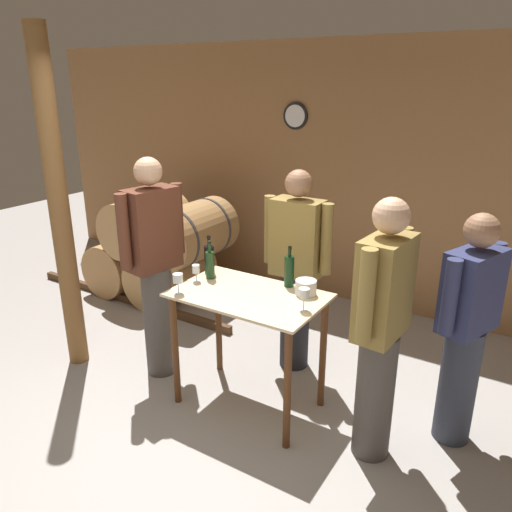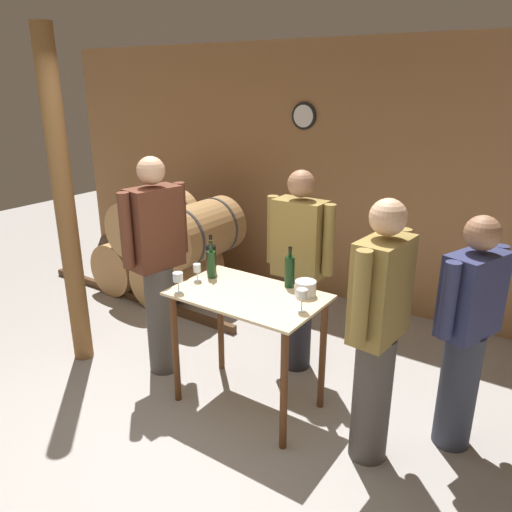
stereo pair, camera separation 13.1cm
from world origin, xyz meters
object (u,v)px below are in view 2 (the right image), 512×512
at_px(wine_bottle_center, 290,271).
at_px(person_visitor_with_scarf, 467,332).
at_px(wine_bottle_far_left, 211,258).
at_px(wine_glass_near_left, 197,269).
at_px(person_host, 378,331).
at_px(wooden_post, 65,207).
at_px(person_visitor_bearded, 157,263).
at_px(wine_glass_near_right, 302,294).
at_px(wine_bottle_left, 211,263).
at_px(ice_bucket, 305,288).
at_px(wine_glass_near_center, 178,278).
at_px(person_visitor_near_door, 299,268).

distance_m(wine_bottle_center, person_visitor_with_scarf, 1.22).
distance_m(wine_bottle_far_left, wine_bottle_center, 0.65).
relative_size(wine_glass_near_left, person_host, 0.08).
bearing_deg(wooden_post, wine_bottle_far_left, 21.30).
relative_size(wine_bottle_center, person_visitor_bearded, 0.17).
bearing_deg(person_visitor_bearded, wine_glass_near_right, -0.64).
bearing_deg(wine_bottle_left, wine_bottle_far_left, 129.72).
bearing_deg(wine_bottle_left, wine_bottle_center, 17.06).
distance_m(wooden_post, person_host, 2.59).
height_order(wooden_post, ice_bucket, wooden_post).
distance_m(person_host, person_visitor_bearded, 1.81).
distance_m(wine_glass_near_center, person_visitor_with_scarf, 1.92).
bearing_deg(ice_bucket, person_visitor_with_scarf, 11.88).
height_order(person_visitor_with_scarf, person_visitor_bearded, person_visitor_bearded).
bearing_deg(person_visitor_near_door, wine_glass_near_right, -59.02).
relative_size(wine_bottle_center, person_visitor_with_scarf, 0.19).
height_order(wine_bottle_left, person_visitor_bearded, person_visitor_bearded).
height_order(wooden_post, wine_glass_near_center, wooden_post).
relative_size(wine_bottle_far_left, person_visitor_near_door, 0.18).
bearing_deg(person_visitor_bearded, wine_bottle_left, 13.12).
bearing_deg(wooden_post, person_visitor_bearded, 19.25).
bearing_deg(person_visitor_with_scarf, ice_bucket, -168.12).
bearing_deg(person_visitor_bearded, ice_bucket, 10.03).
bearing_deg(wine_bottle_left, person_host, -4.60).
bearing_deg(wine_bottle_center, wine_glass_near_right, -47.92).
distance_m(wine_bottle_far_left, person_visitor_near_door, 0.71).
xyz_separation_m(ice_bucket, person_visitor_bearded, (-1.20, -0.21, -0.01)).
distance_m(wine_glass_near_left, wine_glass_near_right, 0.89).
distance_m(wooden_post, person_visitor_with_scarf, 3.08).
height_order(wine_glass_near_left, person_visitor_near_door, person_visitor_near_door).
xyz_separation_m(wine_glass_near_right, person_visitor_with_scarf, (0.93, 0.44, -0.18)).
bearing_deg(ice_bucket, wine_glass_near_center, -149.37).
xyz_separation_m(wine_bottle_left, person_visitor_with_scarf, (1.77, 0.32, -0.18)).
height_order(person_host, person_visitor_with_scarf, person_host).
relative_size(wooden_post, wine_glass_near_left, 20.91).
bearing_deg(wine_bottle_center, wine_bottle_left, -162.94).
bearing_deg(wine_bottle_far_left, wine_glass_near_right, -12.32).
xyz_separation_m(wine_glass_near_left, person_visitor_bearded, (-0.41, 0.00, -0.04)).
height_order(ice_bucket, person_host, person_host).
height_order(wine_bottle_center, wine_glass_near_center, wine_bottle_center).
distance_m(wine_bottle_far_left, person_visitor_bearded, 0.44).
relative_size(wooden_post, wine_bottle_left, 9.24).
bearing_deg(wine_glass_near_left, wine_bottle_left, 65.65).
distance_m(wine_glass_near_left, ice_bucket, 0.82).
height_order(wine_glass_near_left, ice_bucket, wine_glass_near_left).
distance_m(wine_bottle_far_left, wine_glass_near_right, 0.93).
bearing_deg(person_visitor_near_door, wine_bottle_center, -69.72).
relative_size(ice_bucket, person_visitor_bearded, 0.08).
height_order(wine_bottle_center, wine_glass_near_left, wine_bottle_center).
height_order(wine_bottle_center, person_visitor_bearded, person_visitor_bearded).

